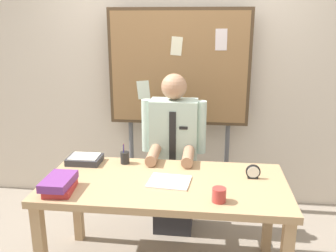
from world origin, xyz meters
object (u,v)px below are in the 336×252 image
bulletin_board (179,70)px  open_notebook (169,182)px  desk_clock (253,172)px  pen_holder (125,157)px  book_stack (59,184)px  paper_tray (85,159)px  desk (165,192)px  coffee_mug (219,195)px  person (174,160)px

bulletin_board → open_notebook: bulletin_board is taller
bulletin_board → desk_clock: size_ratio=18.87×
pen_holder → book_stack: bearing=-121.0°
pen_holder → bulletin_board: bearing=65.6°
book_stack → paper_tray: book_stack is taller
desk → book_stack: book_stack is taller
coffee_mug → person: bearing=112.8°
open_notebook → pen_holder: (-0.39, 0.31, 0.04)m
book_stack → desk_clock: 1.34m
book_stack → desk_clock: size_ratio=2.70×
desk → book_stack: 0.73m
bulletin_board → pen_holder: bearing=-114.4°
desk_clock → desk: bearing=-169.3°
person → pen_holder: 0.50m
open_notebook → desk_clock: bearing=13.1°
desk → bulletin_board: (0.00, 1.08, 0.72)m
person → desk_clock: 0.81m
open_notebook → paper_tray: size_ratio=1.10×
person → pen_holder: person is taller
open_notebook → coffee_mug: size_ratio=3.15×
desk → person: bearing=90.0°
coffee_mug → pen_holder: bearing=142.5°
desk_clock → pen_holder: bearing=169.7°
desk → paper_tray: bearing=158.3°
bulletin_board → coffee_mug: size_ratio=21.59×
person → coffee_mug: bearing=-67.2°
book_stack → paper_tray: 0.51m
bulletin_board → coffee_mug: bearing=-74.5°
desk → coffee_mug: bearing=-35.3°
bulletin_board → book_stack: bulletin_board is taller
person → bulletin_board: bearing=90.0°
coffee_mug → pen_holder: size_ratio=0.57×
desk → book_stack: bearing=-160.6°
bulletin_board → pen_holder: 1.04m
paper_tray → book_stack: bearing=-89.9°
pen_holder → paper_tray: size_ratio=0.62×
book_stack → pen_holder: pen_holder is taller
bulletin_board → book_stack: bearing=-117.2°
desk_clock → coffee_mug: 0.45m
desk_clock → coffee_mug: desk_clock is taller
desk → bulletin_board: bearing=90.0°
bulletin_board → book_stack: size_ratio=6.98×
bulletin_board → paper_tray: bearing=-129.9°
coffee_mug → pen_holder: pen_holder is taller
coffee_mug → desk_clock: bearing=56.9°
desk → coffee_mug: (0.37, -0.26, 0.13)m
bulletin_board → pen_holder: bulletin_board is taller
book_stack → pen_holder: size_ratio=1.75×
pen_holder → paper_tray: (-0.32, -0.02, -0.02)m
desk → book_stack: size_ratio=6.11×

